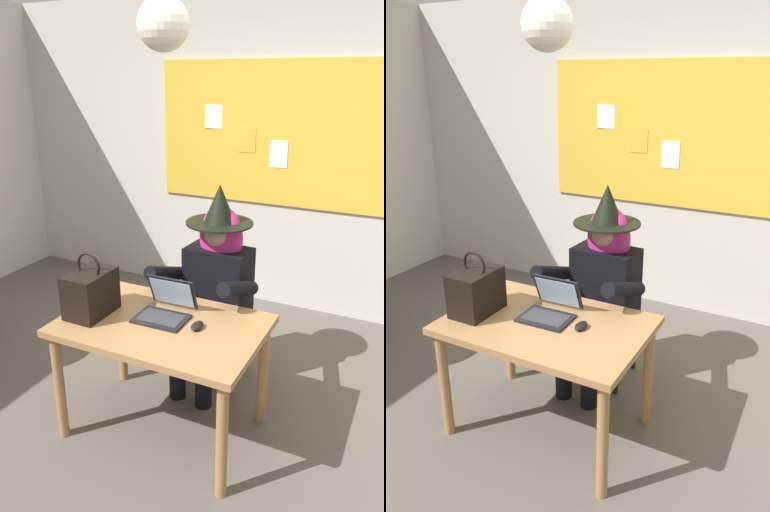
% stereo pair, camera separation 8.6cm
% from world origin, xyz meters
% --- Properties ---
extents(ground_plane, '(24.00, 24.00, 0.00)m').
position_xyz_m(ground_plane, '(0.00, 0.00, 0.00)').
color(ground_plane, '#5B544C').
extents(wall_back_bulletin, '(5.77, 2.21, 2.69)m').
position_xyz_m(wall_back_bulletin, '(-0.00, 2.06, 1.36)').
color(wall_back_bulletin, beige).
rests_on(wall_back_bulletin, ground).
extents(desk_main, '(1.14, 0.77, 0.72)m').
position_xyz_m(desk_main, '(-0.12, 0.05, 0.62)').
color(desk_main, '#A37547').
rests_on(desk_main, ground).
extents(chair_at_desk, '(0.44, 0.44, 0.89)m').
position_xyz_m(chair_at_desk, '(-0.08, 0.79, 0.49)').
color(chair_at_desk, black).
rests_on(chair_at_desk, ground).
extents(person_costumed, '(0.61, 0.69, 1.38)m').
position_xyz_m(person_costumed, '(-0.08, 0.67, 0.77)').
color(person_costumed, black).
rests_on(person_costumed, ground).
extents(laptop, '(0.31, 0.31, 0.21)m').
position_xyz_m(laptop, '(-0.14, 0.13, 0.77)').
color(laptop, black).
rests_on(laptop, desk_main).
extents(computer_mouse, '(0.06, 0.11, 0.03)m').
position_xyz_m(computer_mouse, '(0.09, 0.08, 0.74)').
color(computer_mouse, black).
rests_on(computer_mouse, desk_main).
extents(handbag, '(0.20, 0.30, 0.38)m').
position_xyz_m(handbag, '(-0.54, -0.04, 0.86)').
color(handbag, black).
rests_on(handbag, desk_main).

